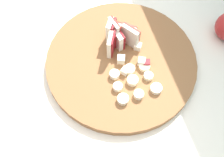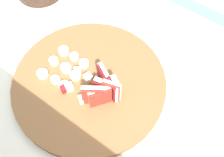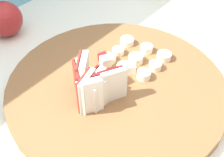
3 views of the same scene
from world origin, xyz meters
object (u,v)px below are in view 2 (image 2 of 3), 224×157
(cutting_board, at_px, (89,83))
(apple_dice_pile, at_px, (77,85))
(apple_wedge_fan, at_px, (105,89))
(banana_slice_rows, at_px, (64,68))

(cutting_board, xyz_separation_m, apple_dice_pile, (0.01, 0.03, 0.02))
(apple_wedge_fan, distance_m, apple_dice_pile, 0.07)
(apple_wedge_fan, height_order, apple_dice_pile, apple_wedge_fan)
(cutting_board, relative_size, apple_wedge_fan, 4.33)
(apple_wedge_fan, xyz_separation_m, apple_dice_pile, (0.07, 0.02, -0.02))
(apple_wedge_fan, bearing_deg, cutting_board, -8.09)
(cutting_board, distance_m, apple_dice_pile, 0.04)
(apple_wedge_fan, relative_size, banana_slice_rows, 0.79)
(cutting_board, height_order, apple_dice_pile, apple_dice_pile)
(cutting_board, bearing_deg, apple_wedge_fan, 171.91)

